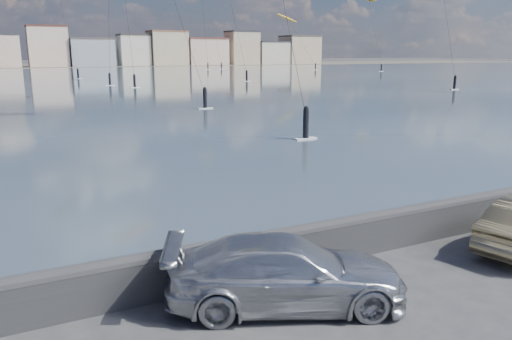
{
  "coord_description": "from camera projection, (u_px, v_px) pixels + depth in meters",
  "views": [
    {
      "loc": [
        -4.44,
        -6.83,
        5.07
      ],
      "look_at": [
        1.0,
        4.0,
        2.2
      ],
      "focal_mm": 35.0,
      "sensor_mm": 36.0,
      "label": 1
    }
  ],
  "objects": [
    {
      "name": "seawall",
      "position": [
        242.0,
        256.0,
        11.26
      ],
      "size": [
        400.0,
        0.36,
        1.08
      ],
      "color": "#28282B",
      "rests_on": "ground"
    },
    {
      "name": "bay_water",
      "position": [
        30.0,
        81.0,
        88.61
      ],
      "size": [
        500.0,
        177.0,
        0.0
      ],
      "primitive_type": "cube",
      "color": "#324759",
      "rests_on": "ground"
    },
    {
      "name": "far_buildings",
      "position": [
        18.0,
        49.0,
        169.96
      ],
      "size": [
        240.79,
        13.26,
        14.6
      ],
      "color": "#B2B7C6",
      "rests_on": "ground"
    },
    {
      "name": "kitesurfer_18",
      "position": [
        287.0,
        19.0,
        151.62
      ],
      "size": [
        7.87,
        15.48,
        17.03
      ],
      "color": "#BF8C19",
      "rests_on": "ground"
    },
    {
      "name": "car_silver",
      "position": [
        286.0,
        272.0,
        10.15
      ],
      "size": [
        5.28,
        3.75,
        1.42
      ],
      "primitive_type": "imported",
      "rotation": [
        0.0,
        0.0,
        1.17
      ],
      "color": "silver",
      "rests_on": "ground"
    },
    {
      "name": "far_shore_strip",
      "position": [
        14.0,
        66.0,
        182.95
      ],
      "size": [
        500.0,
        60.0,
        0.0
      ],
      "primitive_type": "cube",
      "color": "#4C473D",
      "rests_on": "ground"
    },
    {
      "name": "ground",
      "position": [
        306.0,
        339.0,
        9.04
      ],
      "size": [
        700.0,
        700.0,
        0.0
      ],
      "primitive_type": "plane",
      "color": "#333335",
      "rests_on": "ground"
    }
  ]
}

